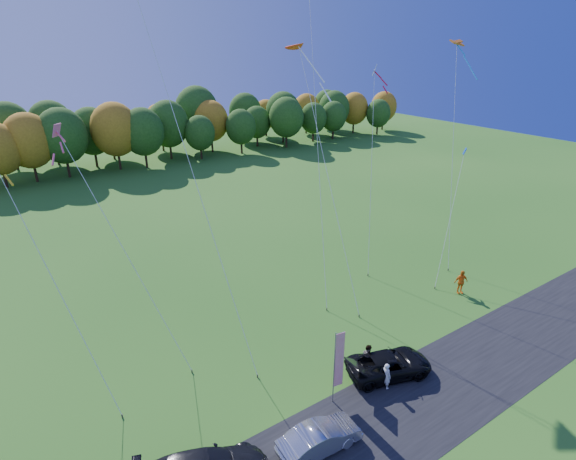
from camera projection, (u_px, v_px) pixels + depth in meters
ground at (345, 372)px, 26.40m from camera, size 160.00×160.00×0.00m
asphalt_strip at (395, 415)px, 23.34m from camera, size 90.00×6.00×0.01m
tree_line at (108, 169)px, 68.42m from camera, size 116.00×12.00×10.00m
black_suv at (389, 364)px, 26.01m from camera, size 5.46×3.74×1.39m
silver_sedan at (320, 438)px, 21.17m from camera, size 4.23×1.70×1.37m
person_tailgate_a at (386, 376)px, 24.95m from camera, size 0.41×0.61×1.61m
person_tailgate_b at (368, 357)px, 26.41m from camera, size 0.79×0.93×1.66m
person_east at (461, 282)px, 34.37m from camera, size 1.22×0.83×1.93m
feather_flag at (338, 359)px, 23.30m from camera, size 0.58×0.15×4.45m
kite_delta_blue at (173, 111)px, 23.63m from camera, size 4.72×11.75×29.94m
kite_parafoil_orange at (314, 87)px, 33.11m from camera, size 8.12×13.07×30.16m
kite_delta_red at (327, 171)px, 32.60m from camera, size 2.93×11.08×18.94m
kite_parafoil_rainbow at (453, 154)px, 38.36m from camera, size 6.97×6.77×18.45m
kite_diamond_yellow at (56, 286)px, 22.64m from camera, size 3.43×7.63×13.66m
kite_diamond_white at (371, 172)px, 36.81m from camera, size 4.31×5.31×16.70m
kite_diamond_pink at (128, 257)px, 24.82m from camera, size 4.54×6.24×14.39m
kite_diamond_blue_low at (450, 218)px, 35.97m from camera, size 6.01×3.47×10.23m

